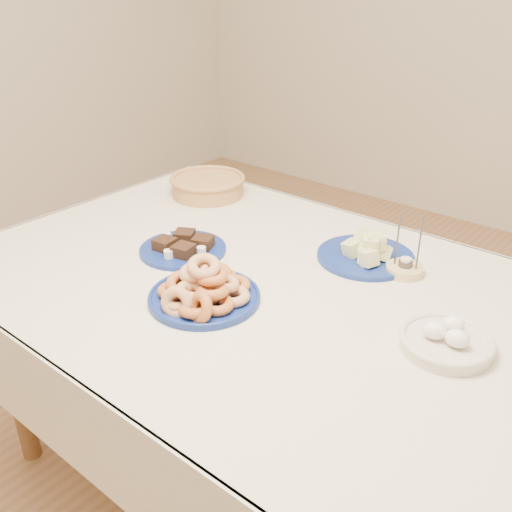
# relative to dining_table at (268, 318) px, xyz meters

# --- Properties ---
(ground) EXTENTS (5.00, 5.00, 0.00)m
(ground) POSITION_rel_dining_table_xyz_m (0.00, 0.00, -0.64)
(ground) COLOR #986B48
(ground) RESTS_ON ground
(dining_table) EXTENTS (1.71, 1.11, 0.75)m
(dining_table) POSITION_rel_dining_table_xyz_m (0.00, 0.00, 0.00)
(dining_table) COLOR brown
(dining_table) RESTS_ON ground
(donut_platter) EXTENTS (0.33, 0.33, 0.13)m
(donut_platter) POSITION_rel_dining_table_xyz_m (-0.07, -0.17, 0.14)
(donut_platter) COLOR navy
(donut_platter) RESTS_ON dining_table
(melon_plate) EXTENTS (0.28, 0.28, 0.10)m
(melon_plate) POSITION_rel_dining_table_xyz_m (0.13, 0.28, 0.13)
(melon_plate) COLOR navy
(melon_plate) RESTS_ON dining_table
(brownie_plate) EXTENTS (0.30, 0.30, 0.04)m
(brownie_plate) POSITION_rel_dining_table_xyz_m (-0.30, -0.01, 0.12)
(brownie_plate) COLOR navy
(brownie_plate) RESTS_ON dining_table
(wicker_basket) EXTENTS (0.32, 0.32, 0.07)m
(wicker_basket) POSITION_rel_dining_table_xyz_m (-0.57, 0.36, 0.14)
(wicker_basket) COLOR #996A3D
(wicker_basket) RESTS_ON dining_table
(candle_holder) EXTENTS (0.12, 0.12, 0.17)m
(candle_holder) POSITION_rel_dining_table_xyz_m (0.25, 0.27, 0.12)
(candle_holder) COLOR tan
(candle_holder) RESTS_ON dining_table
(egg_bowl) EXTENTS (0.24, 0.24, 0.07)m
(egg_bowl) POSITION_rel_dining_table_xyz_m (0.47, 0.02, 0.13)
(egg_bowl) COLOR beige
(egg_bowl) RESTS_ON dining_table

